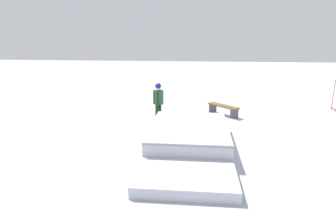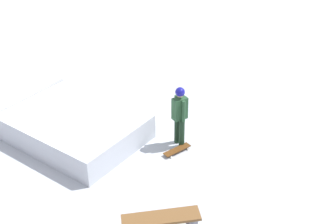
{
  "view_description": "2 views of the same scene",
  "coord_description": "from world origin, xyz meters",
  "px_view_note": "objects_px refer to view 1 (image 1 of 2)",
  "views": [
    {
      "loc": [
        10.01,
        -0.03,
        3.79
      ],
      "look_at": [
        -0.67,
        -0.98,
        0.9
      ],
      "focal_mm": 31.9,
      "sensor_mm": 36.0,
      "label": 1
    },
    {
      "loc": [
        -7.43,
        6.49,
        6.79
      ],
      "look_at": [
        -1.94,
        -1.38,
        1.0
      ],
      "focal_mm": 46.31,
      "sensor_mm": 36.0,
      "label": 2
    }
  ],
  "objects_px": {
    "skateboard": "(167,120)",
    "park_bench": "(223,108)",
    "skater": "(158,100)",
    "skate_ramp": "(189,142)"
  },
  "relations": [
    {
      "from": "skateboard",
      "to": "skater",
      "type": "bearing_deg",
      "value": 41.48
    },
    {
      "from": "skater",
      "to": "skateboard",
      "type": "distance_m",
      "value": 1.0
    },
    {
      "from": "skater",
      "to": "skateboard",
      "type": "xyz_separation_m",
      "value": [
        -0.16,
        0.34,
        -0.93
      ]
    },
    {
      "from": "park_bench",
      "to": "skate_ramp",
      "type": "bearing_deg",
      "value": -18.66
    },
    {
      "from": "skateboard",
      "to": "park_bench",
      "type": "relative_size",
      "value": 0.58
    },
    {
      "from": "skater",
      "to": "skateboard",
      "type": "relative_size",
      "value": 2.09
    },
    {
      "from": "skate_ramp",
      "to": "park_bench",
      "type": "distance_m",
      "value": 4.73
    },
    {
      "from": "skate_ramp",
      "to": "park_bench",
      "type": "relative_size",
      "value": 3.83
    },
    {
      "from": "skateboard",
      "to": "park_bench",
      "type": "distance_m",
      "value": 2.87
    },
    {
      "from": "skater",
      "to": "park_bench",
      "type": "xyz_separation_m",
      "value": [
        -1.46,
        2.88,
        -0.65
      ]
    }
  ]
}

